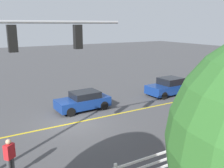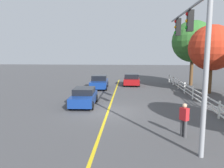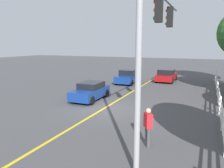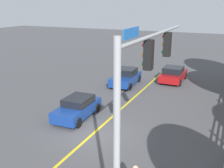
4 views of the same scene
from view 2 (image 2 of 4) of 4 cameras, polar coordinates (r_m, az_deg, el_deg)
name	(u,v)px [view 2 (image 2 of 4)]	position (r m, az deg, el deg)	size (l,w,h in m)	color
ground_plane	(108,111)	(15.84, -0.99, -6.99)	(120.00, 120.00, 0.00)	#444447
lane_center_stripe	(112,99)	(19.72, 0.09, -3.95)	(28.00, 0.16, 0.01)	gold
signal_assembly	(192,40)	(10.99, 20.13, 10.64)	(7.25, 0.38, 6.68)	gray
car_0	(84,97)	(17.45, -7.30, -3.35)	(3.97, 1.95, 1.38)	navy
car_1	(132,80)	(28.21, 5.10, 1.14)	(3.98, 2.07, 1.47)	maroon
car_2	(99,82)	(25.54, -3.33, 0.46)	(4.17, 2.12, 1.53)	navy
pedestrian	(184,119)	(11.47, 18.23, -8.53)	(0.48, 0.45, 1.69)	#3F3F42
white_rail_fence	(198,96)	(19.43, 21.43, -2.90)	(26.10, 0.10, 1.15)	white
tree_0	(193,42)	(29.52, 20.30, 10.32)	(5.16, 5.16, 8.10)	brown
tree_2	(212,48)	(24.31, 24.53, 8.54)	(4.57, 4.57, 6.91)	brown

